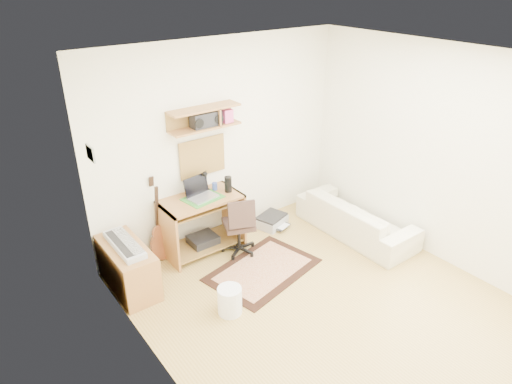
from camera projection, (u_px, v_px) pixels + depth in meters
floor at (324, 305)px, 5.03m from camera, size 3.60×4.00×0.01m
ceiling at (345, 61)px, 3.87m from camera, size 3.60×4.00×0.01m
back_wall at (221, 141)px, 5.89m from camera, size 3.60×0.01×2.60m
left_wall at (164, 264)px, 3.49m from camera, size 0.01×4.00×2.60m
right_wall at (442, 157)px, 5.42m from camera, size 0.01×4.00×2.60m
wall_shelf at (204, 118)px, 5.46m from camera, size 0.90×0.25×0.26m
cork_board at (202, 157)px, 5.77m from camera, size 0.64×0.03×0.49m
wall_photo at (90, 153)px, 4.39m from camera, size 0.02×0.20×0.15m
desk at (202, 224)px, 5.83m from camera, size 1.00×0.55×0.75m
laptop at (202, 189)px, 5.60m from camera, size 0.40×0.40×0.26m
speaker at (228, 184)px, 5.79m from camera, size 0.09×0.09×0.20m
desk_lamp at (206, 180)px, 5.80m from camera, size 0.10×0.10×0.29m
pencil_cup at (215, 186)px, 5.86m from camera, size 0.07×0.07×0.10m
boombox at (206, 119)px, 5.47m from camera, size 0.37×0.17×0.19m
rug at (263, 270)px, 5.59m from camera, size 1.45×1.12×0.02m
task_chair at (239, 224)px, 5.77m from camera, size 0.54×0.54×0.82m
cabinet at (128, 267)px, 5.18m from camera, size 0.40×0.90×0.55m
music_keyboard at (124, 245)px, 5.04m from camera, size 0.22×0.71×0.06m
guitar at (159, 220)px, 5.58m from camera, size 0.30×0.20×1.10m
waste_basket at (230, 300)px, 4.85m from camera, size 0.32×0.32×0.31m
printer at (271, 220)px, 6.51m from camera, size 0.49×0.43×0.15m
sofa at (356, 212)px, 6.21m from camera, size 0.50×1.71×0.67m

